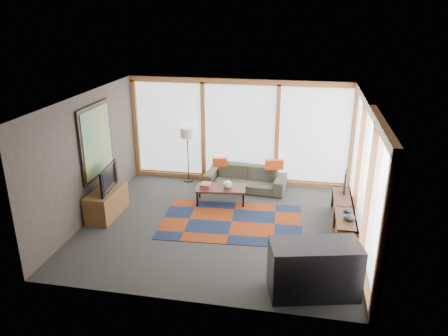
% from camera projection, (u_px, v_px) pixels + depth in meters
% --- Properties ---
extents(ground, '(5.50, 5.50, 0.00)m').
position_uv_depth(ground, '(220.00, 225.00, 8.91)').
color(ground, '#333330').
rests_on(ground, ground).
extents(room_envelope, '(5.52, 5.02, 2.62)m').
position_uv_depth(room_envelope, '(250.00, 146.00, 8.80)').
color(room_envelope, '#3D332E').
rests_on(room_envelope, ground).
extents(rug, '(3.00, 2.03, 0.01)m').
position_uv_depth(rug, '(232.00, 222.00, 9.04)').
color(rug, maroon).
rests_on(rug, ground).
extents(sofa, '(1.99, 0.92, 0.56)m').
position_uv_depth(sofa, '(245.00, 178.00, 10.57)').
color(sofa, '#363729').
rests_on(sofa, ground).
extents(pillow_left, '(0.38, 0.18, 0.20)m').
position_uv_depth(pillow_left, '(220.00, 162.00, 10.52)').
color(pillow_left, '#CF4515').
rests_on(pillow_left, sofa).
extents(pillow_right, '(0.44, 0.22, 0.23)m').
position_uv_depth(pillow_right, '(274.00, 165.00, 10.32)').
color(pillow_right, '#CF4515').
rests_on(pillow_right, sofa).
extents(floor_lamp, '(0.35, 0.35, 1.41)m').
position_uv_depth(floor_lamp, '(188.00, 155.00, 10.92)').
color(floor_lamp, '#31271A').
rests_on(floor_lamp, ground).
extents(coffee_table, '(1.16, 0.69, 0.37)m').
position_uv_depth(coffee_table, '(221.00, 195.00, 9.88)').
color(coffee_table, black).
rests_on(coffee_table, ground).
extents(book_stack, '(0.23, 0.28, 0.09)m').
position_uv_depth(book_stack, '(206.00, 185.00, 9.82)').
color(book_stack, '#974733').
rests_on(book_stack, coffee_table).
extents(vase, '(0.20, 0.20, 0.17)m').
position_uv_depth(vase, '(227.00, 184.00, 9.77)').
color(vase, beige).
rests_on(vase, coffee_table).
extents(bookshelf, '(0.37, 2.05, 0.51)m').
position_uv_depth(bookshelf, '(343.00, 218.00, 8.63)').
color(bookshelf, black).
rests_on(bookshelf, ground).
extents(bowl_a, '(0.23, 0.23, 0.10)m').
position_uv_depth(bowl_a, '(349.00, 218.00, 7.99)').
color(bowl_a, black).
rests_on(bowl_a, bookshelf).
extents(bowl_b, '(0.16, 0.16, 0.07)m').
position_uv_depth(bowl_b, '(347.00, 211.00, 8.29)').
color(bowl_b, black).
rests_on(bowl_b, bookshelf).
extents(shelf_picture, '(0.09, 0.35, 0.46)m').
position_uv_depth(shelf_picture, '(346.00, 182.00, 9.15)').
color(shelf_picture, black).
rests_on(shelf_picture, bookshelf).
extents(tv_console, '(0.49, 1.17, 0.59)m').
position_uv_depth(tv_console, '(107.00, 202.00, 9.25)').
color(tv_console, brown).
rests_on(tv_console, ground).
extents(television, '(0.21, 0.93, 0.53)m').
position_uv_depth(television, '(104.00, 178.00, 9.04)').
color(television, black).
rests_on(television, tv_console).
extents(bar_counter, '(1.47, 0.93, 0.86)m').
position_uv_depth(bar_counter, '(314.00, 269.00, 6.67)').
color(bar_counter, black).
rests_on(bar_counter, ground).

